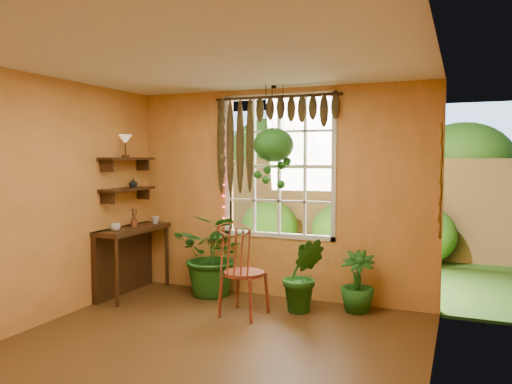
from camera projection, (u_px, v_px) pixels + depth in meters
floor at (192, 360)px, 4.47m from camera, size 4.50×4.50×0.00m
ceiling at (189, 55)px, 4.28m from camera, size 4.50×4.50×0.00m
wall_back at (278, 194)px, 6.45m from camera, size 4.00×0.00×4.00m
wall_left at (22, 203)px, 5.14m from camera, size 0.00×4.50×4.50m
wall_right at (431, 222)px, 3.61m from camera, size 0.00×4.50×4.50m
window at (279, 166)px, 6.45m from camera, size 1.52×0.10×1.86m
valance_vine at (270, 121)px, 6.33m from camera, size 1.70×0.12×1.10m
string_lights at (223, 162)px, 6.66m from camera, size 0.03×0.03×1.54m
wall_plates at (440, 183)px, 5.25m from camera, size 0.04×0.32×1.10m
counter_ledge at (127, 253)px, 6.64m from camera, size 0.40×1.20×0.90m
shelf_lower at (128, 189)px, 6.57m from camera, size 0.25×0.90×0.04m
shelf_upper at (127, 159)px, 6.54m from camera, size 0.25×0.90×0.04m
backyard at (363, 182)px, 10.62m from camera, size 14.00×10.00×12.00m
windsor_chair at (242, 285)px, 5.69m from camera, size 0.51×0.54×1.26m
potted_plant_left at (215, 254)px, 6.53m from camera, size 1.00×0.87×1.09m
potted_plant_mid at (303, 275)px, 5.85m from camera, size 0.59×0.53×0.88m
potted_plant_right at (357, 282)px, 5.85m from camera, size 0.46×0.46×0.72m
hanging_basket at (274, 148)px, 6.17m from camera, size 0.50×0.50×1.28m
cup_a at (115, 227)px, 6.21m from camera, size 0.16×0.16×0.10m
cup_b at (155, 220)px, 6.90m from camera, size 0.12×0.12×0.10m
brush_jar at (134, 218)px, 6.59m from camera, size 0.08×0.08×0.31m
shelf_vase at (133, 183)px, 6.66m from camera, size 0.13×0.13×0.12m
tiffany_lamp at (125, 141)px, 6.47m from camera, size 0.18×0.18×0.29m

